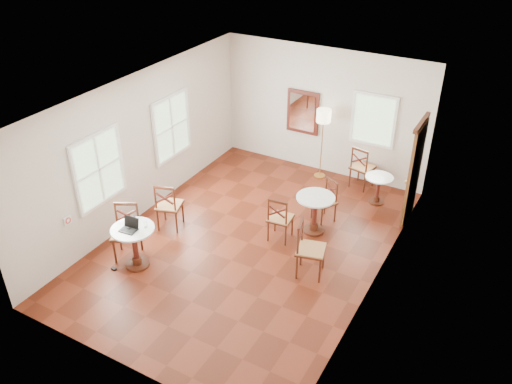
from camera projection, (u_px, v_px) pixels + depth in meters
ground at (249, 243)px, 10.30m from camera, size 7.00×7.00×0.00m
room_shell at (252, 150)px, 9.56m from camera, size 5.02×7.02×3.01m
cafe_table_near at (135, 243)px, 9.44m from camera, size 0.78×0.78×0.82m
cafe_table_mid at (315, 210)px, 10.39m from camera, size 0.76×0.76×0.81m
cafe_table_back at (378, 187)px, 11.39m from camera, size 0.60×0.60×0.64m
chair_near_a at (169, 205)px, 10.50m from camera, size 0.60×0.60×1.05m
chair_near_b at (127, 232)px, 9.68m from camera, size 0.67×0.67×1.07m
chair_mid_a at (280, 218)px, 10.17m from camera, size 0.49×0.49×0.97m
chair_mid_b at (309, 249)px, 9.23m from camera, size 0.61×0.61×1.09m
chair_back_a at (362, 167)px, 11.91m from camera, size 0.56×0.56×1.02m
chair_back_b at (325, 201)px, 10.77m from camera, size 0.57×0.57×0.91m
floor_lamp at (323, 120)px, 11.86m from camera, size 0.33×0.33×1.70m
laptop at (130, 227)px, 9.23m from camera, size 0.32×0.27×0.21m
mouse at (129, 229)px, 9.24m from camera, size 0.11×0.09×0.03m
navy_mug at (134, 219)px, 9.46m from camera, size 0.11×0.07×0.08m
water_glass at (146, 225)px, 9.28m from camera, size 0.07×0.07×0.11m
power_adapter at (114, 269)px, 9.58m from camera, size 0.09×0.06×0.04m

